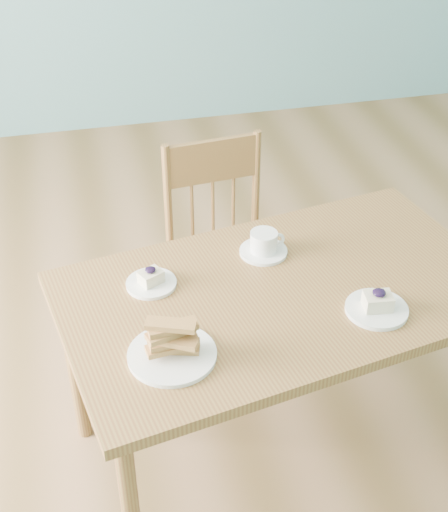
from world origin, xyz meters
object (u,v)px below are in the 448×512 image
object	(u,v)px
cheesecake_plate_near	(377,306)
biscotti_plate	(172,345)
dining_chair	(224,252)
cheesecake_plate_far	(151,281)
coffee_cup	(264,244)
dining_table	(281,307)

from	to	relation	value
cheesecake_plate_near	biscotti_plate	bearing A→B (deg)	-175.18
dining_chair	biscotti_plate	xyz separation A→B (m)	(-0.33, -0.80, 0.30)
cheesecake_plate_far	coffee_cup	world-z (taller)	coffee_cup
dining_table	coffee_cup	size ratio (longest dim) A/B	9.29
biscotti_plate	coffee_cup	bearing A→B (deg)	47.74
cheesecake_plate_near	biscotti_plate	size ratio (longest dim) A/B	0.76
dining_table	cheesecake_plate_near	bearing A→B (deg)	-45.03
biscotti_plate	dining_chair	bearing A→B (deg)	67.68
cheesecake_plate_near	biscotti_plate	world-z (taller)	biscotti_plate
cheesecake_plate_far	biscotti_plate	distance (m)	0.32
cheesecake_plate_near	dining_table	bearing A→B (deg)	145.32
dining_table	coffee_cup	distance (m)	0.22
dining_chair	cheesecake_plate_near	xyz separation A→B (m)	(0.27, -0.75, 0.28)
cheesecake_plate_far	dining_table	bearing A→B (deg)	-15.95
biscotti_plate	cheesecake_plate_near	bearing A→B (deg)	4.82
cheesecake_plate_far	biscotti_plate	xyz separation A→B (m)	(0.01, -0.32, 0.03)
dining_table	cheesecake_plate_far	distance (m)	0.40
dining_chair	biscotti_plate	bearing A→B (deg)	-118.32
dining_chair	cheesecake_plate_near	distance (m)	0.84
dining_chair	cheesecake_plate_far	xyz separation A→B (m)	(-0.33, -0.48, 0.28)
cheesecake_plate_near	coffee_cup	world-z (taller)	same
dining_chair	coffee_cup	xyz separation A→B (m)	(0.04, -0.39, 0.29)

